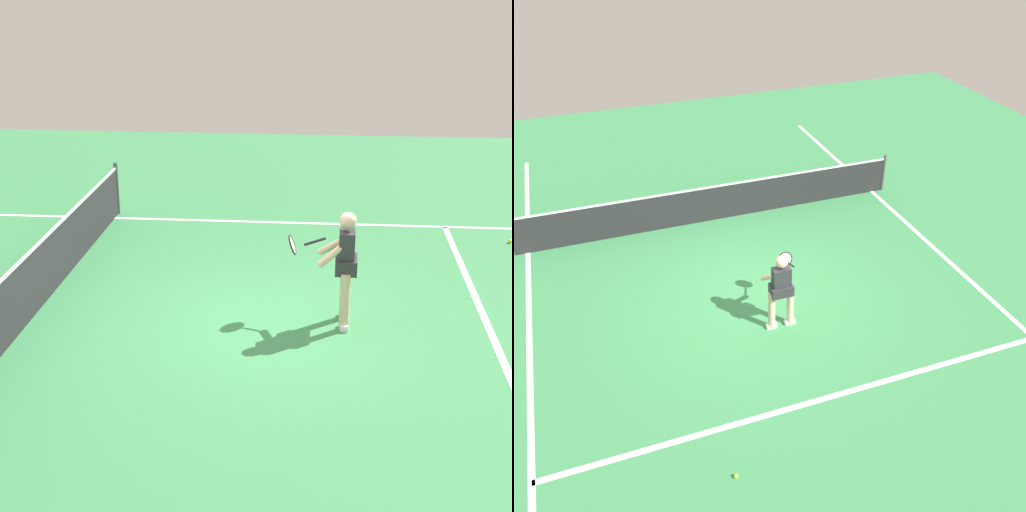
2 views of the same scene
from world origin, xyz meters
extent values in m
plane|color=#38844C|center=(0.00, 0.00, 0.00)|extent=(24.17, 24.17, 0.00)
cube|color=white|center=(0.00, -2.84, 0.00)|extent=(8.60, 0.10, 0.01)
cube|color=white|center=(4.30, 0.00, 0.00)|extent=(0.10, 16.59, 0.01)
cylinder|color=#4C4C51|center=(4.60, 3.26, 0.49)|extent=(0.08, 0.08, 0.99)
cube|color=#232326|center=(0.00, 3.26, 0.43)|extent=(9.12, 0.02, 0.87)
cube|color=white|center=(0.00, 3.26, 0.89)|extent=(9.12, 0.02, 0.04)
cylinder|color=beige|center=(-0.07, -0.94, 0.39)|extent=(0.13, 0.13, 0.78)
cylinder|color=beige|center=(0.29, -0.94, 0.39)|extent=(0.13, 0.13, 0.78)
cube|color=white|center=(-0.07, -0.94, 0.04)|extent=(0.20, 0.10, 0.08)
cube|color=white|center=(0.29, -0.94, 0.04)|extent=(0.20, 0.10, 0.08)
cube|color=#2D2D33|center=(0.11, -0.94, 1.04)|extent=(0.32, 0.21, 0.52)
cube|color=#2D2D33|center=(0.11, -0.94, 0.84)|extent=(0.41, 0.29, 0.20)
sphere|color=beige|center=(0.11, -0.94, 1.44)|extent=(0.22, 0.22, 0.22)
cylinder|color=beige|center=(-0.03, -0.79, 1.06)|extent=(0.28, 0.47, 0.37)
cylinder|color=beige|center=(0.27, -0.79, 1.06)|extent=(0.29, 0.47, 0.37)
cylinder|color=black|center=(0.46, -0.53, 1.02)|extent=(0.04, 0.29, 0.14)
torus|color=black|center=(0.47, -0.23, 0.96)|extent=(0.29, 0.13, 0.28)
cylinder|color=beige|center=(0.47, -0.23, 0.96)|extent=(0.24, 0.09, 0.23)
sphere|color=#D1E533|center=(3.53, -3.83, 0.03)|extent=(0.07, 0.07, 0.07)
camera|label=1|loc=(-9.38, -0.59, 4.54)|focal=54.95mm
camera|label=2|loc=(-2.81, -8.37, 6.96)|focal=39.62mm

